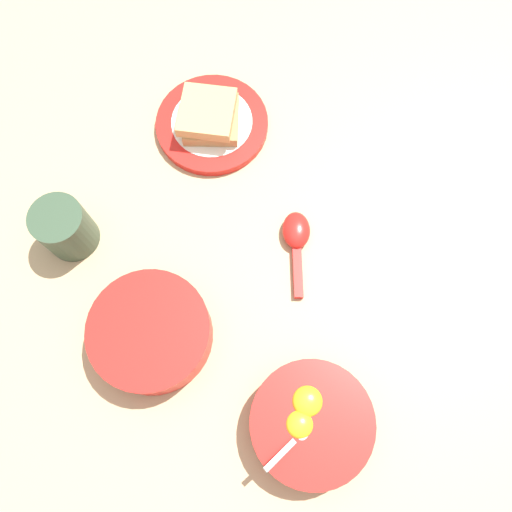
{
  "coord_description": "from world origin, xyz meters",
  "views": [
    {
      "loc": [
        -0.17,
        -0.16,
        0.73
      ],
      "look_at": [
        0.04,
        -0.05,
        0.02
      ],
      "focal_mm": 35.0,
      "sensor_mm": 36.0,
      "label": 1
    }
  ],
  "objects_px": {
    "toast_plate": "(212,124)",
    "soup_spoon": "(296,237)",
    "toast_sandwich": "(209,116)",
    "drinking_cup": "(65,228)",
    "congee_bowl": "(151,332)",
    "egg_bowl": "(311,423)"
  },
  "relations": [
    {
      "from": "egg_bowl",
      "to": "drinking_cup",
      "type": "relative_size",
      "value": 1.92
    },
    {
      "from": "congee_bowl",
      "to": "drinking_cup",
      "type": "xyz_separation_m",
      "value": [
        0.08,
        0.19,
        0.01
      ]
    },
    {
      "from": "congee_bowl",
      "to": "egg_bowl",
      "type": "bearing_deg",
      "value": -92.0
    },
    {
      "from": "toast_plate",
      "to": "soup_spoon",
      "type": "distance_m",
      "value": 0.25
    },
    {
      "from": "soup_spoon",
      "to": "congee_bowl",
      "type": "relative_size",
      "value": 0.78
    },
    {
      "from": "soup_spoon",
      "to": "congee_bowl",
      "type": "xyz_separation_m",
      "value": [
        -0.23,
        0.12,
        0.02
      ]
    },
    {
      "from": "congee_bowl",
      "to": "drinking_cup",
      "type": "relative_size",
      "value": 1.99
    },
    {
      "from": "toast_sandwich",
      "to": "drinking_cup",
      "type": "height_order",
      "value": "drinking_cup"
    },
    {
      "from": "toast_plate",
      "to": "soup_spoon",
      "type": "bearing_deg",
      "value": -119.65
    },
    {
      "from": "egg_bowl",
      "to": "congee_bowl",
      "type": "bearing_deg",
      "value": 88.0
    },
    {
      "from": "toast_sandwich",
      "to": "drinking_cup",
      "type": "bearing_deg",
      "value": 160.33
    },
    {
      "from": "toast_plate",
      "to": "toast_sandwich",
      "type": "height_order",
      "value": "toast_sandwich"
    },
    {
      "from": "egg_bowl",
      "to": "toast_plate",
      "type": "bearing_deg",
      "value": 43.8
    },
    {
      "from": "toast_sandwich",
      "to": "soup_spoon",
      "type": "bearing_deg",
      "value": -118.73
    },
    {
      "from": "egg_bowl",
      "to": "soup_spoon",
      "type": "distance_m",
      "value": 0.27
    },
    {
      "from": "toast_plate",
      "to": "drinking_cup",
      "type": "distance_m",
      "value": 0.29
    },
    {
      "from": "congee_bowl",
      "to": "drinking_cup",
      "type": "height_order",
      "value": "drinking_cup"
    },
    {
      "from": "congee_bowl",
      "to": "soup_spoon",
      "type": "bearing_deg",
      "value": -27.74
    },
    {
      "from": "egg_bowl",
      "to": "toast_plate",
      "type": "relative_size",
      "value": 0.88
    },
    {
      "from": "toast_sandwich",
      "to": "drinking_cup",
      "type": "relative_size",
      "value": 1.4
    },
    {
      "from": "drinking_cup",
      "to": "egg_bowl",
      "type": "bearing_deg",
      "value": -100.87
    },
    {
      "from": "egg_bowl",
      "to": "drinking_cup",
      "type": "distance_m",
      "value": 0.45
    }
  ]
}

